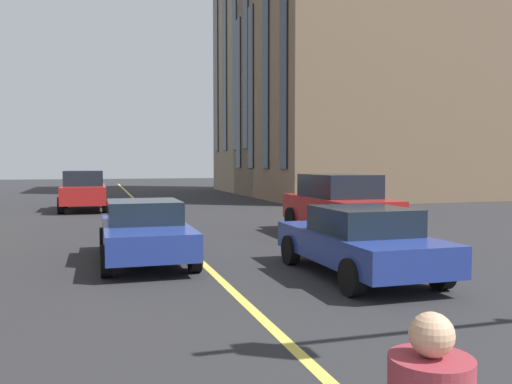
{
  "coord_description": "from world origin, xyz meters",
  "views": [
    {
      "loc": [
        0.47,
        2.22,
        2.21
      ],
      "look_at": [
        10.36,
        -0.76,
        1.65
      ],
      "focal_mm": 37.15,
      "sensor_mm": 36.0,
      "label": 1
    }
  ],
  "objects_px": {
    "car_blue_parked_a": "(359,241)",
    "car_red_near": "(84,190)",
    "car_red_mid": "(338,204)",
    "car_blue_parked_b": "(145,230)"
  },
  "relations": [
    {
      "from": "car_red_mid",
      "to": "car_blue_parked_b",
      "type": "bearing_deg",
      "value": 114.25
    },
    {
      "from": "car_red_mid",
      "to": "car_blue_parked_b",
      "type": "distance_m",
      "value": 6.7
    },
    {
      "from": "car_blue_parked_a",
      "to": "car_red_near",
      "type": "height_order",
      "value": "car_red_near"
    },
    {
      "from": "car_red_mid",
      "to": "car_red_near",
      "type": "height_order",
      "value": "same"
    },
    {
      "from": "car_blue_parked_b",
      "to": "car_blue_parked_a",
      "type": "bearing_deg",
      "value": -125.84
    },
    {
      "from": "car_blue_parked_a",
      "to": "car_red_near",
      "type": "relative_size",
      "value": 0.94
    },
    {
      "from": "car_blue_parked_a",
      "to": "car_red_near",
      "type": "xyz_separation_m",
      "value": [
        16.89,
        5.5,
        0.27
      ]
    },
    {
      "from": "car_red_mid",
      "to": "car_blue_parked_b",
      "type": "xyz_separation_m",
      "value": [
        -2.75,
        6.1,
        -0.27
      ]
    },
    {
      "from": "car_red_mid",
      "to": "car_blue_parked_a",
      "type": "relative_size",
      "value": 1.07
    },
    {
      "from": "car_red_mid",
      "to": "car_blue_parked_a",
      "type": "xyz_separation_m",
      "value": [
        -5.56,
        2.22,
        -0.27
      ]
    }
  ]
}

